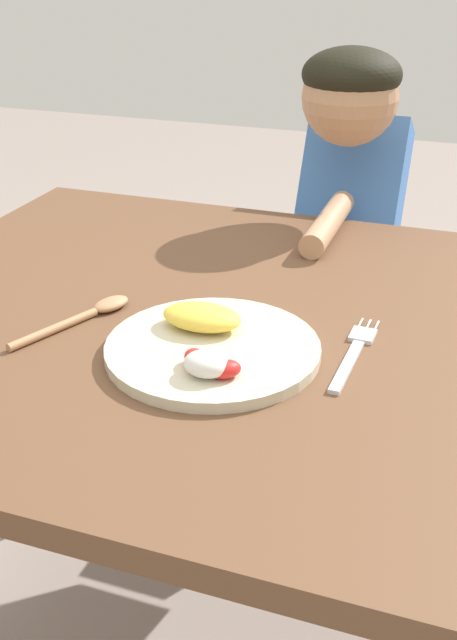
# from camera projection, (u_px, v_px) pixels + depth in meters

# --- Properties ---
(dining_table) EXTENTS (1.26, 0.90, 0.69)m
(dining_table) POSITION_uv_depth(u_px,v_px,m) (286.00, 380.00, 1.08)
(dining_table) COLOR brown
(dining_table) RESTS_ON ground_plane
(plate) EXTENTS (0.27, 0.27, 0.05)m
(plate) POSITION_uv_depth(u_px,v_px,m) (211.00, 345.00, 0.96)
(plate) COLOR beige
(plate) RESTS_ON dining_table
(fork) EXTENTS (0.03, 0.20, 0.01)m
(fork) POSITION_uv_depth(u_px,v_px,m) (354.00, 353.00, 0.97)
(fork) COLOR silver
(fork) RESTS_ON dining_table
(spoon) EXTENTS (0.10, 0.19, 0.02)m
(spoon) POSITION_uv_depth(u_px,v_px,m) (89.00, 314.00, 1.06)
(spoon) COLOR tan
(spoon) RESTS_ON dining_table
(person) EXTENTS (0.20, 0.48, 0.99)m
(person) POSITION_uv_depth(u_px,v_px,m) (347.00, 255.00, 1.59)
(person) COLOR #47455B
(person) RESTS_ON ground_plane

